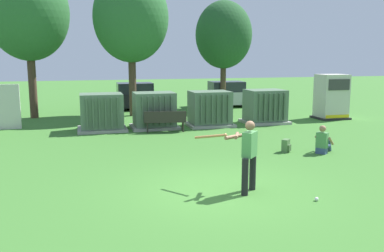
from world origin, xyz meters
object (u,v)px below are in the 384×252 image
object	(u,v)px
transformer_east	(265,107)
parked_car_left_of_center	(225,95)
parked_car_leftmost	(133,97)
transformer_mid_east	(210,109)
transformer_mid_west	(154,111)
park_bench	(165,120)
transformer_west	(102,113)
sports_ball	(317,199)
batter	(247,152)
backpack	(286,146)
seated_spectator	(323,142)
generator_enclosure	(331,97)

from	to	relation	value
transformer_east	parked_car_left_of_center	xyz separation A→B (m)	(0.29, 6.66, -0.04)
transformer_east	parked_car_leftmost	xyz separation A→B (m)	(-5.56, 6.80, -0.04)
transformer_mid_east	transformer_east	size ratio (longest dim) A/B	1.00
transformer_mid_west	park_bench	xyz separation A→B (m)	(0.27, -1.16, -0.25)
transformer_west	parked_car_leftmost	xyz separation A→B (m)	(2.22, 6.83, -0.04)
park_bench	sports_ball	bearing A→B (deg)	-80.11
transformer_east	sports_ball	world-z (taller)	transformer_east
transformer_east	sports_ball	bearing A→B (deg)	-108.95
transformer_east	transformer_mid_east	bearing A→B (deg)	-178.17
park_bench	batter	size ratio (longest dim) A/B	1.06
transformer_mid_east	backpack	size ratio (longest dim) A/B	4.77
backpack	seated_spectator	bearing A→B (deg)	-21.76
park_bench	seated_spectator	distance (m)	6.74
transformer_mid_west	transformer_east	xyz separation A→B (m)	(5.46, 0.03, 0.00)
transformer_east	backpack	bearing A→B (deg)	-108.33
transformer_west	transformer_mid_west	size ratio (longest dim) A/B	1.00
park_bench	sports_ball	size ratio (longest dim) A/B	20.41
transformer_mid_east	parked_car_leftmost	size ratio (longest dim) A/B	0.50
transformer_mid_west	parked_car_leftmost	xyz separation A→B (m)	(-0.10, 6.83, -0.04)
transformer_mid_east	parked_car_leftmost	xyz separation A→B (m)	(-2.71, 6.89, -0.04)
transformer_east	sports_ball	distance (m)	11.04
parked_car_left_of_center	transformer_east	bearing A→B (deg)	-92.52
generator_enclosure	parked_car_leftmost	world-z (taller)	generator_enclosure
transformer_mid_east	transformer_east	distance (m)	2.85
generator_enclosure	transformer_mid_west	bearing A→B (deg)	-177.48
transformer_mid_east	transformer_east	world-z (taller)	same
transformer_mid_east	seated_spectator	world-z (taller)	transformer_mid_east
seated_spectator	parked_car_left_of_center	xyz separation A→B (m)	(1.12, 12.99, 0.38)
transformer_east	parked_car_leftmost	world-z (taller)	same
transformer_east	sports_ball	xyz separation A→B (m)	(-3.58, -10.42, -0.74)
transformer_west	park_bench	world-z (taller)	transformer_west
parked_car_leftmost	batter	bearing A→B (deg)	-87.54
parked_car_leftmost	seated_spectator	bearing A→B (deg)	-70.15
transformer_east	batter	world-z (taller)	batter
parked_car_left_of_center	transformer_west	bearing A→B (deg)	-140.37
generator_enclosure	sports_ball	distance (m)	13.18
sports_ball	backpack	size ratio (longest dim) A/B	0.20
sports_ball	parked_car_leftmost	distance (m)	17.34
park_bench	transformer_mid_east	bearing A→B (deg)	25.18
transformer_mid_east	park_bench	distance (m)	2.59
transformer_mid_east	generator_enclosure	bearing A→B (deg)	4.00
park_bench	parked_car_leftmost	distance (m)	8.00
transformer_west	seated_spectator	distance (m)	9.39
seated_spectator	transformer_mid_east	bearing A→B (deg)	107.99
backpack	batter	bearing A→B (deg)	-129.56
generator_enclosure	parked_car_left_of_center	xyz separation A→B (m)	(-3.62, 6.27, -0.38)
park_bench	backpack	distance (m)	5.71
park_bench	seated_spectator	xyz separation A→B (m)	(4.36, -5.14, -0.16)
generator_enclosure	parked_car_leftmost	size ratio (longest dim) A/B	0.55
batter	backpack	distance (m)	4.64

